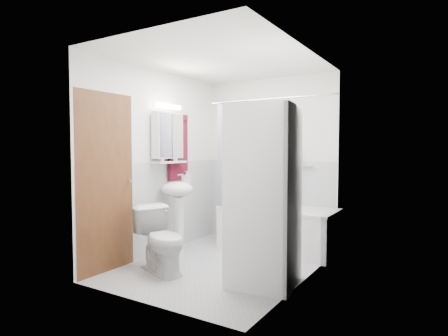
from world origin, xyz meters
The scene contains 20 objects.
floor centered at (0.00, 0.00, 0.00)m, with size 2.60×2.60×0.00m, color #B6B7BB.
room_walls centered at (0.00, 0.00, 1.49)m, with size 2.60×2.60×2.60m.
wainscot centered at (0.00, 0.29, 0.60)m, with size 1.98×2.58×2.58m.
door centered at (-0.95, -0.55, 1.00)m, with size 0.05×2.00×2.00m.
bathtub centered at (0.31, 0.92, 0.32)m, with size 1.54×0.73×0.59m.
tub_spout centered at (0.51, 1.25, 0.91)m, with size 0.04×0.04×0.12m, color silver.
curtain_rod centered at (0.31, 0.62, 2.00)m, with size 0.02×0.02×1.72m, color silver.
shower_curtain centered at (-0.17, 0.62, 1.25)m, with size 0.55×0.02×1.45m.
sink centered at (-0.75, 0.10, 0.70)m, with size 0.44×0.37×1.04m.
medicine_cabinet centered at (-0.90, 0.10, 1.57)m, with size 0.13×0.50×0.71m.
shelf centered at (-0.89, 0.10, 1.20)m, with size 0.18×0.54×0.03m, color silver.
shower_caddy centered at (0.56, 1.24, 1.15)m, with size 0.22×0.06×0.02m, color silver.
towel centered at (-0.94, 0.35, 1.41)m, with size 0.07×0.38×0.92m.
washer_dryer centered at (0.68, -0.31, 0.91)m, with size 0.73×0.72×1.81m.
toilet centered at (-0.45, -0.56, 0.36)m, with size 0.41×0.73×0.71m, color white.
soap_pump centered at (-0.71, 0.25, 0.95)m, with size 0.08×0.17×0.08m, color gray.
shelf_bottle centered at (-0.89, -0.05, 1.25)m, with size 0.07×0.18×0.07m, color gray.
shelf_cup centered at (-0.89, 0.22, 1.26)m, with size 0.10×0.09×0.10m, color gray.
shampoo_a centered at (0.35, 1.24, 1.23)m, with size 0.13×0.17×0.13m, color gray.
shampoo_b centered at (0.47, 1.24, 1.20)m, with size 0.08×0.21×0.08m, color #244492.
Camera 1 is at (2.29, -3.72, 1.38)m, focal length 30.00 mm.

